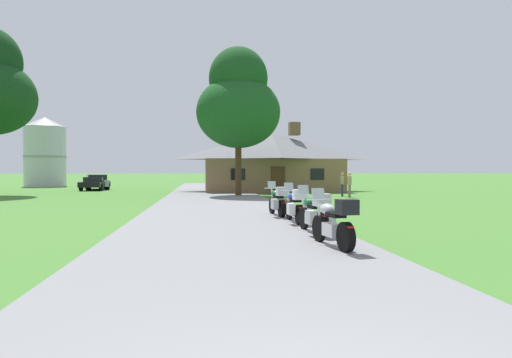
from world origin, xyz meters
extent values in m
plane|color=#42752D|center=(0.00, 20.00, 0.00)|extent=(500.00, 500.00, 0.00)
cube|color=slate|center=(0.00, 18.00, 0.03)|extent=(6.40, 80.00, 0.06)
cylinder|color=black|center=(2.08, 8.14, 0.38)|extent=(0.19, 0.65, 0.64)
cylinder|color=black|center=(2.27, 6.72, 0.38)|extent=(0.24, 0.65, 0.64)
cube|color=silver|center=(2.18, 7.41, 0.44)|extent=(0.33, 0.59, 0.30)
ellipsoid|color=#B2B5BC|center=(2.15, 7.67, 0.89)|extent=(0.37, 0.56, 0.26)
cube|color=black|center=(2.21, 7.21, 0.80)|extent=(0.35, 0.55, 0.10)
cylinder|color=silver|center=(2.09, 8.10, 1.08)|extent=(0.66, 0.12, 0.03)
cylinder|color=silver|center=(2.08, 8.14, 0.74)|extent=(0.09, 0.24, 0.73)
cube|color=#B2BCC6|center=(2.07, 8.20, 1.22)|extent=(0.33, 0.15, 0.27)
sphere|color=silver|center=(2.09, 8.10, 0.94)|extent=(0.11, 0.11, 0.11)
cube|color=black|center=(2.28, 6.67, 1.02)|extent=(0.44, 0.41, 0.32)
cube|color=red|center=(2.30, 6.50, 0.60)|extent=(0.14, 0.05, 0.06)
cylinder|color=silver|center=(2.37, 7.05, 0.28)|extent=(0.14, 0.55, 0.07)
cylinder|color=black|center=(2.23, 10.39, 0.38)|extent=(0.17, 0.65, 0.64)
cylinder|color=black|center=(2.35, 8.95, 0.38)|extent=(0.21, 0.65, 0.64)
cube|color=silver|center=(2.29, 9.65, 0.44)|extent=(0.31, 0.58, 0.30)
ellipsoid|color=#195B33|center=(2.27, 9.91, 0.89)|extent=(0.34, 0.54, 0.26)
cube|color=black|center=(2.31, 9.45, 0.80)|extent=(0.32, 0.54, 0.10)
cylinder|color=silver|center=(2.23, 10.35, 1.08)|extent=(0.66, 0.09, 0.03)
cylinder|color=silver|center=(2.23, 10.39, 0.74)|extent=(0.08, 0.24, 0.73)
cube|color=#B2BCC6|center=(2.22, 10.45, 1.22)|extent=(0.33, 0.14, 0.27)
sphere|color=silver|center=(2.23, 10.35, 0.94)|extent=(0.11, 0.11, 0.11)
cube|color=#B7B7BC|center=(2.36, 8.90, 1.02)|extent=(0.43, 0.39, 0.32)
cube|color=red|center=(2.37, 8.73, 0.60)|extent=(0.14, 0.04, 0.06)
cylinder|color=silver|center=(2.46, 9.28, 0.28)|extent=(0.12, 0.55, 0.07)
cube|color=#B7B7BC|center=(2.09, 8.98, 0.56)|extent=(0.23, 0.42, 0.36)
cube|color=#B7B7BC|center=(2.61, 9.02, 0.56)|extent=(0.23, 0.42, 0.36)
cylinder|color=black|center=(2.29, 12.90, 0.38)|extent=(0.13, 0.64, 0.64)
cylinder|color=black|center=(2.33, 11.46, 0.38)|extent=(0.17, 0.64, 0.64)
cube|color=silver|center=(2.31, 12.16, 0.44)|extent=(0.28, 0.57, 0.30)
ellipsoid|color=#1E3899|center=(2.30, 12.42, 0.89)|extent=(0.32, 0.53, 0.26)
cube|color=black|center=(2.31, 11.96, 0.80)|extent=(0.30, 0.53, 0.10)
cylinder|color=silver|center=(2.29, 12.86, 1.08)|extent=(0.66, 0.05, 0.03)
cylinder|color=silver|center=(2.29, 12.90, 0.74)|extent=(0.07, 0.24, 0.73)
cube|color=#B2BCC6|center=(2.28, 12.96, 1.22)|extent=(0.32, 0.12, 0.27)
sphere|color=silver|center=(2.29, 12.86, 0.94)|extent=(0.11, 0.11, 0.11)
cube|color=silver|center=(2.33, 11.41, 1.02)|extent=(0.41, 0.37, 0.32)
cube|color=red|center=(2.33, 11.24, 0.60)|extent=(0.14, 0.03, 0.06)
cylinder|color=silver|center=(2.46, 11.78, 0.28)|extent=(0.09, 0.55, 0.07)
cube|color=silver|center=(2.07, 11.50, 0.56)|extent=(0.21, 0.41, 0.36)
cube|color=silver|center=(2.59, 11.52, 0.56)|extent=(0.21, 0.41, 0.36)
cylinder|color=black|center=(2.03, 15.10, 0.38)|extent=(0.17, 0.65, 0.64)
cylinder|color=black|center=(2.16, 13.67, 0.38)|extent=(0.21, 0.65, 0.64)
cube|color=silver|center=(2.10, 14.37, 0.44)|extent=(0.31, 0.58, 0.30)
ellipsoid|color=#195B33|center=(2.08, 14.62, 0.89)|extent=(0.35, 0.55, 0.26)
cube|color=black|center=(2.12, 14.17, 0.80)|extent=(0.33, 0.54, 0.10)
cylinder|color=silver|center=(2.03, 15.06, 1.08)|extent=(0.66, 0.09, 0.03)
cylinder|color=silver|center=(2.03, 15.10, 0.74)|extent=(0.08, 0.24, 0.73)
cube|color=#B2BCC6|center=(2.03, 15.16, 1.22)|extent=(0.33, 0.14, 0.27)
sphere|color=silver|center=(2.03, 15.06, 0.94)|extent=(0.11, 0.11, 0.11)
cube|color=#B7B7BC|center=(2.17, 13.62, 1.02)|extent=(0.43, 0.40, 0.32)
cube|color=red|center=(2.19, 13.45, 0.60)|extent=(0.14, 0.04, 0.06)
cylinder|color=silver|center=(2.27, 14.00, 0.28)|extent=(0.12, 0.55, 0.07)
cube|color=#B7B7BC|center=(1.90, 13.69, 0.56)|extent=(0.24, 0.42, 0.36)
cube|color=#B7B7BC|center=(2.42, 13.74, 0.56)|extent=(0.24, 0.42, 0.36)
cube|color=brown|center=(5.10, 34.92, 1.36)|extent=(11.16, 6.87, 2.72)
pyramid|color=slate|center=(5.10, 34.92, 3.87)|extent=(11.83, 7.28, 2.30)
cube|color=brown|center=(7.11, 34.92, 5.37)|extent=(0.90, 0.90, 1.10)
cube|color=#472D19|center=(5.10, 31.45, 1.05)|extent=(1.10, 0.08, 2.10)
cube|color=black|center=(1.98, 31.45, 1.50)|extent=(1.10, 0.06, 0.90)
cube|color=black|center=(8.22, 31.45, 1.50)|extent=(1.10, 0.06, 0.90)
cylinder|color=navy|center=(8.81, 27.02, 0.43)|extent=(0.14, 0.14, 0.86)
cylinder|color=navy|center=(8.76, 26.85, 0.43)|extent=(0.14, 0.14, 0.86)
cube|color=tan|center=(8.78, 26.94, 1.14)|extent=(0.31, 0.41, 0.56)
cylinder|color=tan|center=(8.85, 27.16, 1.12)|extent=(0.09, 0.09, 0.58)
cylinder|color=tan|center=(8.72, 26.72, 1.12)|extent=(0.09, 0.09, 0.58)
sphere|color=tan|center=(8.78, 26.94, 1.56)|extent=(0.21, 0.21, 0.21)
cylinder|color=#B2AD99|center=(8.78, 26.94, 1.66)|extent=(0.22, 0.22, 0.05)
cylinder|color=#75664C|center=(8.90, 25.71, 0.43)|extent=(0.14, 0.14, 0.86)
cylinder|color=#75664C|center=(8.81, 25.55, 0.43)|extent=(0.14, 0.14, 0.86)
cube|color=tan|center=(8.86, 25.63, 1.14)|extent=(0.37, 0.42, 0.56)
cylinder|color=tan|center=(8.97, 25.83, 1.12)|extent=(0.09, 0.09, 0.58)
cylinder|color=tan|center=(8.74, 25.43, 1.12)|extent=(0.09, 0.09, 0.58)
sphere|color=tan|center=(8.86, 25.63, 1.56)|extent=(0.21, 0.21, 0.21)
cylinder|color=#422D19|center=(1.75, 28.36, 2.11)|extent=(0.44, 0.44, 4.23)
ellipsoid|color=#194C1E|center=(1.75, 28.36, 5.83)|extent=(5.84, 5.84, 4.97)
ellipsoid|color=#16441B|center=(1.75, 28.36, 8.17)|extent=(4.09, 4.09, 4.38)
cylinder|color=#B2B7BC|center=(-18.25, 49.48, 3.32)|extent=(4.36, 4.36, 6.65)
cone|color=#999EA3|center=(-18.25, 49.48, 7.19)|extent=(4.45, 4.45, 1.09)
cylinder|color=gray|center=(-18.25, 49.48, 3.32)|extent=(4.50, 4.50, 0.15)
cube|color=#ADAFB7|center=(-10.68, 40.67, 0.62)|extent=(3.08, 4.93, 0.60)
cube|color=black|center=(-10.62, 40.48, 1.16)|extent=(2.47, 3.55, 0.48)
cylinder|color=black|center=(-11.90, 41.80, 0.32)|extent=(0.39, 0.68, 0.64)
cylinder|color=black|center=(-10.28, 42.28, 0.32)|extent=(0.39, 0.68, 0.64)
cylinder|color=black|center=(-11.08, 39.06, 0.32)|extent=(0.39, 0.68, 0.64)
cylinder|color=black|center=(-9.46, 39.55, 0.32)|extent=(0.39, 0.68, 0.64)
cube|color=black|center=(-10.38, 38.82, 0.55)|extent=(1.92, 4.23, 0.46)
cube|color=black|center=(-10.38, 38.92, 0.99)|extent=(1.65, 1.92, 0.42)
cylinder|color=black|center=(-11.20, 40.14, 0.32)|extent=(0.23, 0.64, 0.64)
cylinder|color=black|center=(-9.51, 40.11, 0.32)|extent=(0.23, 0.64, 0.64)
cylinder|color=black|center=(-11.25, 37.54, 0.32)|extent=(0.23, 0.64, 0.64)
cylinder|color=black|center=(-9.56, 37.51, 0.32)|extent=(0.23, 0.64, 0.64)
camera|label=1|loc=(-0.72, -2.23, 1.78)|focal=30.85mm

